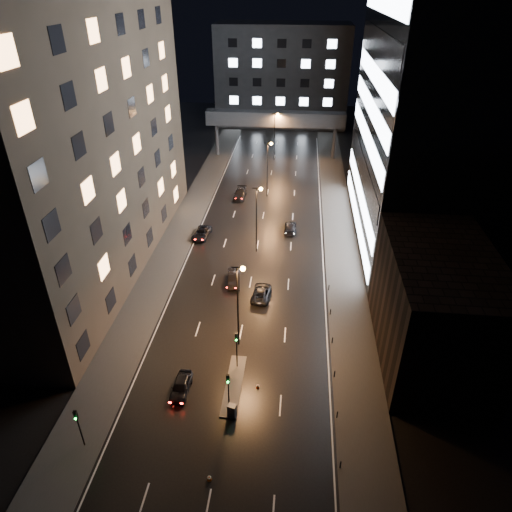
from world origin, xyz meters
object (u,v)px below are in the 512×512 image
at_px(car_away_a, 181,386).
at_px(car_away_d, 240,194).
at_px(utility_cabinet, 232,410).
at_px(car_toward_b, 290,227).
at_px(car_toward_a, 261,292).
at_px(car_away_b, 234,278).
at_px(car_away_c, 202,233).

xyz_separation_m(car_away_a, car_away_d, (-0.17, 46.12, 0.04)).
bearing_deg(utility_cabinet, car_away_a, 168.69).
bearing_deg(car_away_d, utility_cabinet, -82.29).
distance_m(car_away_a, car_toward_b, 35.28).
xyz_separation_m(car_toward_a, utility_cabinet, (-1.05, -18.63, 0.17)).
bearing_deg(car_toward_b, car_toward_a, 81.53).
distance_m(car_away_a, car_away_d, 46.12).
bearing_deg(car_away_d, car_away_a, -88.53).
distance_m(car_toward_a, car_toward_b, 18.13).
xyz_separation_m(car_away_d, car_toward_b, (9.55, -12.11, -0.06)).
distance_m(car_away_b, car_away_d, 27.48).
bearing_deg(car_away_c, car_away_a, -76.30).
height_order(car_away_b, car_away_d, car_away_b).
bearing_deg(car_away_b, car_away_c, 111.81).
xyz_separation_m(car_away_c, car_toward_b, (13.60, 3.33, -0.00)).
relative_size(car_away_a, car_away_b, 0.90).
xyz_separation_m(car_away_b, car_away_d, (-2.66, 27.36, -0.01)).
relative_size(car_away_b, car_away_c, 0.93).
bearing_deg(car_away_c, car_away_b, -54.74).
bearing_deg(car_away_d, car_toward_a, -76.43).
bearing_deg(car_away_c, car_away_d, 81.16).
relative_size(car_toward_a, utility_cabinet, 3.50).
height_order(car_away_d, car_toward_b, car_away_d).
bearing_deg(car_toward_a, car_away_b, -29.65).
bearing_deg(car_toward_a, utility_cabinet, 91.31).
distance_m(car_toward_b, utility_cabinet, 36.73).
bearing_deg(car_toward_b, utility_cabinet, 84.73).
bearing_deg(car_away_d, car_away_b, -83.18).
bearing_deg(car_away_a, car_toward_a, 69.67).
distance_m(car_away_b, car_toward_b, 16.73).
bearing_deg(car_toward_b, car_away_d, -50.67).
height_order(car_away_c, car_away_d, car_away_d).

